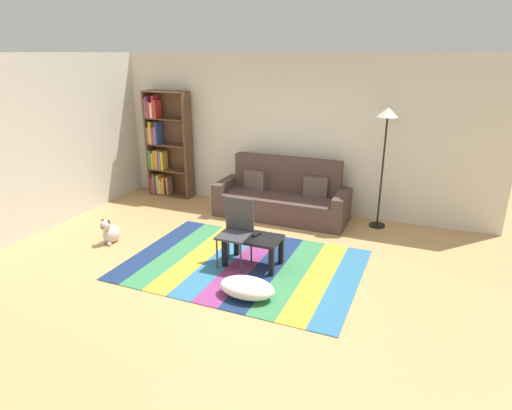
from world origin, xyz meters
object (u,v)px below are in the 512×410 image
(coffee_table, at_px, (253,242))
(pouf, at_px, (247,288))
(dog, at_px, (110,232))
(folding_chair, at_px, (237,227))
(couch, at_px, (282,198))
(standing_lamp, at_px, (386,129))
(bookshelf, at_px, (164,148))
(tv_remote, at_px, (257,235))

(coffee_table, xyz_separation_m, pouf, (0.25, -0.77, -0.22))
(dog, relative_size, folding_chair, 0.44)
(couch, xyz_separation_m, pouf, (0.52, -2.68, -0.22))
(pouf, relative_size, standing_lamp, 0.35)
(folding_chair, bearing_deg, coffee_table, 43.87)
(bookshelf, xyz_separation_m, pouf, (3.07, -2.96, -0.82))
(folding_chair, bearing_deg, pouf, -20.75)
(coffee_table, distance_m, dog, 2.27)
(coffee_table, bearing_deg, dog, -176.55)
(standing_lamp, bearing_deg, couch, -173.95)
(couch, distance_m, standing_lamp, 2.04)
(bookshelf, bearing_deg, folding_chair, -40.55)
(couch, height_order, pouf, couch)
(couch, height_order, standing_lamp, standing_lamp)
(coffee_table, xyz_separation_m, dog, (-2.26, -0.14, -0.18))
(bookshelf, bearing_deg, pouf, -44.00)
(bookshelf, bearing_deg, standing_lamp, -1.59)
(coffee_table, bearing_deg, pouf, -71.94)
(tv_remote, relative_size, folding_chair, 0.17)
(pouf, xyz_separation_m, standing_lamp, (1.08, 2.85, 1.48))
(bookshelf, relative_size, tv_remote, 13.52)
(dog, xyz_separation_m, tv_remote, (2.29, 0.19, 0.27))
(dog, height_order, tv_remote, tv_remote)
(dog, bearing_deg, pouf, -14.14)
(bookshelf, distance_m, folding_chair, 3.44)
(bookshelf, xyz_separation_m, dog, (0.56, -2.33, -0.79))
(folding_chair, bearing_deg, tv_remote, 54.95)
(dog, height_order, standing_lamp, standing_lamp)
(pouf, height_order, folding_chair, folding_chair)
(couch, xyz_separation_m, tv_remote, (0.30, -1.85, 0.09))
(coffee_table, relative_size, tv_remote, 4.92)
(pouf, height_order, standing_lamp, standing_lamp)
(bookshelf, distance_m, dog, 2.52)
(couch, xyz_separation_m, bookshelf, (-2.55, 0.28, 0.61))
(couch, bearing_deg, standing_lamp, 6.05)
(standing_lamp, bearing_deg, folding_chair, -126.35)
(couch, height_order, bookshelf, bookshelf)
(pouf, xyz_separation_m, dog, (-2.51, 0.63, 0.04))
(tv_remote, bearing_deg, folding_chair, -144.03)
(couch, distance_m, tv_remote, 1.88)
(standing_lamp, bearing_deg, bookshelf, 178.41)
(standing_lamp, bearing_deg, dog, -148.31)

